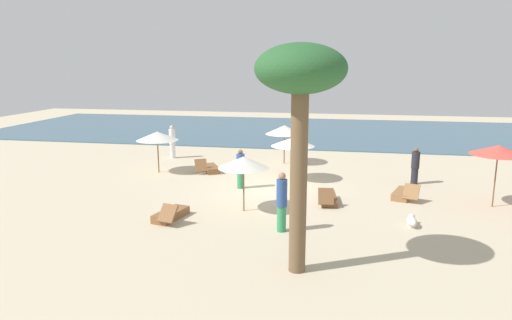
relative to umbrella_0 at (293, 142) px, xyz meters
name	(u,v)px	position (x,y,z in m)	size (l,w,h in m)	color
ground_plane	(264,188)	(-1.07, -1.58, -1.78)	(60.00, 60.00, 0.00)	beige
ocean_water	(300,131)	(-1.07, 15.42, -1.75)	(48.00, 16.00, 0.06)	#3D6075
umbrella_0	(293,142)	(0.00, 0.00, 0.00)	(1.98, 1.98, 1.98)	olive
umbrella_1	(498,150)	(7.81, -2.60, 0.38)	(1.99, 1.99, 2.35)	brown
umbrella_2	(284,130)	(-0.81, 3.49, 0.03)	(2.02, 2.02, 2.05)	brown
umbrella_3	(244,162)	(-1.26, -4.77, 0.02)	(1.84, 1.84, 2.02)	brown
umbrella_4	(157,136)	(-6.62, 0.34, 0.02)	(2.03, 2.03, 2.02)	brown
lounger_0	(404,194)	(4.67, -2.01, -1.61)	(1.09, 1.78, 0.70)	olive
lounger_1	(170,215)	(-3.55, -6.14, -1.61)	(0.97, 1.78, 0.69)	brown
lounger_2	(210,168)	(-4.18, 0.93, -1.61)	(1.29, 1.74, 0.72)	brown
lounger_3	(328,199)	(1.73, -3.23, -1.61)	(0.75, 1.71, 0.72)	brown
person_0	(172,141)	(-7.19, 3.78, -0.84)	(0.36, 0.36, 1.86)	white
person_1	(241,169)	(-2.04, -1.76, -0.94)	(0.45, 0.45, 1.69)	#338C59
person_2	(415,166)	(5.41, 0.32, -0.96)	(0.35, 0.35, 1.65)	#26262D
person_3	(282,202)	(0.36, -6.58, -0.80)	(0.35, 0.35, 1.94)	#338C59
palm_1	(300,84)	(1.12, -9.33, 3.02)	(2.22, 2.22, 5.77)	brown
dog	(412,221)	(4.53, -5.34, -1.60)	(0.38, 0.76, 0.35)	silver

